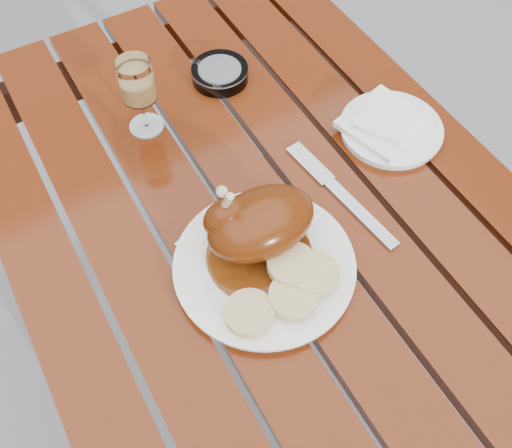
{
  "coord_description": "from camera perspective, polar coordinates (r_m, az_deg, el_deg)",
  "views": [
    {
      "loc": [
        -0.28,
        -0.44,
        1.5
      ],
      "look_at": [
        -0.04,
        -0.02,
        0.78
      ],
      "focal_mm": 40.0,
      "sensor_mm": 36.0,
      "label": 1
    }
  ],
  "objects": [
    {
      "name": "fork",
      "position": [
        0.85,
        -3.06,
        -5.37
      ],
      "size": [
        0.06,
        0.17,
        0.01
      ],
      "primitive_type": "cube",
      "rotation": [
        0.0,
        0.0,
        0.27
      ],
      "color": "gray",
      "rests_on": "table"
    },
    {
      "name": "table",
      "position": [
        1.24,
        1.0,
        -8.83
      ],
      "size": [
        0.8,
        1.2,
        0.75
      ],
      "primitive_type": "cube",
      "color": "maroon",
      "rests_on": "ground"
    },
    {
      "name": "roast_duck",
      "position": [
        0.83,
        0.03,
        0.02
      ],
      "size": [
        0.18,
        0.16,
        0.12
      ],
      "color": "#58260A",
      "rests_on": "dinner_plate"
    },
    {
      "name": "dinner_plate",
      "position": [
        0.86,
        0.84,
        -4.24
      ],
      "size": [
        0.31,
        0.31,
        0.02
      ],
      "primitive_type": "cylinder",
      "rotation": [
        0.0,
        0.0,
        0.15
      ],
      "color": "white",
      "rests_on": "table"
    },
    {
      "name": "knife",
      "position": [
        0.94,
        9.21,
        2.25
      ],
      "size": [
        0.04,
        0.22,
        0.01
      ],
      "primitive_type": "cube",
      "rotation": [
        0.0,
        0.0,
        0.11
      ],
      "color": "gray",
      "rests_on": "table"
    },
    {
      "name": "bread_dumplings",
      "position": [
        0.82,
        3.17,
        -6.27
      ],
      "size": [
        0.18,
        0.11,
        0.03
      ],
      "color": "#D5B582",
      "rests_on": "dinner_plate"
    },
    {
      "name": "napkin",
      "position": [
        1.04,
        12.71,
        9.86
      ],
      "size": [
        0.16,
        0.15,
        0.01
      ],
      "primitive_type": "cube",
      "rotation": [
        0.0,
        0.0,
        0.26
      ],
      "color": "white",
      "rests_on": "side_plate"
    },
    {
      "name": "ashtray",
      "position": [
        1.12,
        -3.63,
        14.8
      ],
      "size": [
        0.13,
        0.13,
        0.03
      ],
      "primitive_type": "cylinder",
      "rotation": [
        0.0,
        0.0,
        0.25
      ],
      "color": "#B2B7BC",
      "rests_on": "table"
    },
    {
      "name": "wine_glass",
      "position": [
        1.01,
        -11.52,
        12.37
      ],
      "size": [
        0.07,
        0.07,
        0.14
      ],
      "primitive_type": "cylinder",
      "rotation": [
        0.0,
        0.0,
        -0.19
      ],
      "color": "#DBAF63",
      "rests_on": "table"
    },
    {
      "name": "ground",
      "position": [
        1.59,
        0.8,
        -14.51
      ],
      "size": [
        60.0,
        60.0,
        0.0
      ],
      "primitive_type": "plane",
      "color": "slate",
      "rests_on": "ground"
    },
    {
      "name": "side_plate",
      "position": [
        1.05,
        13.34,
        9.2
      ],
      "size": [
        0.21,
        0.21,
        0.01
      ],
      "primitive_type": "cylinder",
      "rotation": [
        0.0,
        0.0,
        0.2
      ],
      "color": "white",
      "rests_on": "table"
    }
  ]
}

